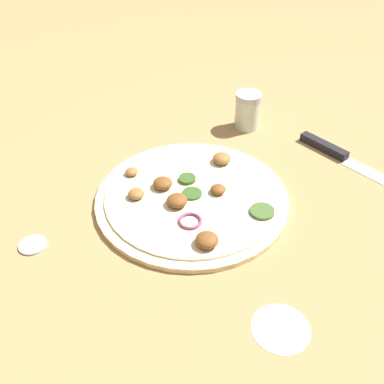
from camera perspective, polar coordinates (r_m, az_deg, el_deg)
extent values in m
plane|color=tan|center=(0.85, 0.00, -1.06)|extent=(3.00, 3.00, 0.00)
cylinder|color=beige|center=(0.85, 0.00, -0.79)|extent=(0.36, 0.36, 0.01)
cylinder|color=beige|center=(0.85, 0.00, -0.42)|extent=(0.33, 0.33, 0.00)
ellipsoid|color=#996633|center=(0.90, -7.67, 2.56)|extent=(0.03, 0.03, 0.01)
cylinder|color=#385B23|center=(0.84, 0.29, -0.15)|extent=(0.04, 0.04, 0.00)
ellipsoid|color=#996633|center=(0.92, 3.80, 4.28)|extent=(0.04, 0.04, 0.02)
ellipsoid|color=brown|center=(0.86, -3.63, 1.29)|extent=(0.04, 0.04, 0.02)
ellipsoid|color=brown|center=(0.74, 1.91, -6.11)|extent=(0.04, 0.04, 0.02)
cylinder|color=#47662D|center=(0.81, 8.91, -2.44)|extent=(0.04, 0.04, 0.01)
ellipsoid|color=brown|center=(0.82, -1.91, -1.08)|extent=(0.04, 0.04, 0.02)
ellipsoid|color=brown|center=(0.85, 3.33, 0.34)|extent=(0.03, 0.03, 0.01)
torus|color=#934266|center=(0.79, -0.23, -3.69)|extent=(0.04, 0.04, 0.01)
cylinder|color=#385B23|center=(0.88, -0.60, 1.68)|extent=(0.03, 0.03, 0.01)
ellipsoid|color=#996633|center=(0.84, -7.12, -0.22)|extent=(0.03, 0.03, 0.02)
cube|color=black|center=(1.03, 16.40, 5.61)|extent=(0.07, 0.11, 0.02)
cylinder|color=silver|center=(1.06, 7.02, 9.92)|extent=(0.06, 0.06, 0.07)
cylinder|color=#B2B2B7|center=(1.04, 7.21, 11.98)|extent=(0.06, 0.06, 0.01)
cylinder|color=#B2B2B7|center=(0.81, -19.61, -6.27)|extent=(0.05, 0.05, 0.01)
cylinder|color=white|center=(0.68, 11.19, -16.63)|extent=(0.08, 0.08, 0.00)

